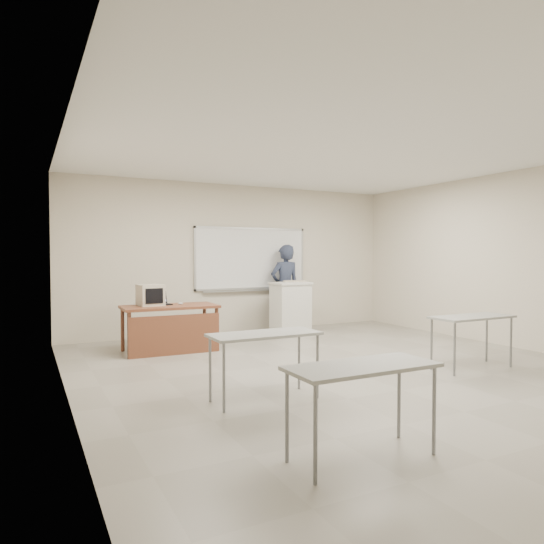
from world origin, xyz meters
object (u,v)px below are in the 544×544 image
crt_monitor (150,295)px  keyboard (295,281)px  podium (290,308)px  presenter (285,287)px  instructor_desk (172,318)px  laptop (161,302)px  mouse (181,303)px  whiteboard (251,259)px

crt_monitor → keyboard: crt_monitor is taller
podium → crt_monitor: crt_monitor is taller
presenter → instructor_desk: bearing=23.2°
crt_monitor → keyboard: size_ratio=0.90×
laptop → keyboard: keyboard is taller
podium → keyboard: size_ratio=2.19×
instructor_desk → presenter: size_ratio=0.85×
instructor_desk → mouse: (0.20, 0.16, 0.21)m
instructor_desk → podium: size_ratio=1.47×
instructor_desk → presenter: bearing=25.1°
mouse → keyboard: (2.55, 0.63, 0.28)m
instructor_desk → mouse: mouse is taller
mouse → keyboard: 2.64m
podium → mouse: bearing=-170.1°
crt_monitor → presenter: size_ratio=0.24×
instructor_desk → keyboard: (2.75, 0.79, 0.49)m
presenter → keyboard: bearing=88.8°
presenter → laptop: bearing=17.8°
podium → instructor_desk: bearing=-167.7°
laptop → presenter: presenter is taller
podium → mouse: (-2.40, -0.55, 0.25)m
whiteboard → podium: (0.50, -0.77, -0.96)m
podium → mouse: size_ratio=11.88×
podium → laptop: podium is taller
crt_monitor → whiteboard: bearing=22.5°
podium → keyboard: keyboard is taller
whiteboard → mouse: size_ratio=28.64×
crt_monitor → mouse: 0.52m
whiteboard → crt_monitor: (-2.39, -1.24, -0.56)m
whiteboard → laptop: 2.60m
laptop → keyboard: (2.85, 0.53, 0.24)m
mouse → keyboard: keyboard is taller
laptop → instructor_desk: bearing=-80.5°
laptop → keyboard: bearing=-0.7°
mouse → podium: bearing=30.7°
podium → presenter: (0.15, 0.51, 0.38)m
instructor_desk → podium: 2.70m
whiteboard → keyboard: size_ratio=5.29×
whiteboard → podium: bearing=-56.9°
instructor_desk → podium: bearing=16.5°
instructor_desk → laptop: (-0.10, 0.26, 0.25)m
podium → presenter: bearing=70.3°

